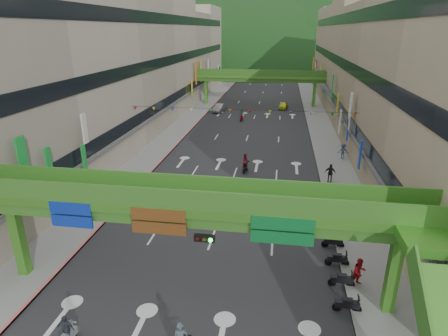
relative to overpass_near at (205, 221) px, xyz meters
name	(u,v)px	position (x,y,z in m)	size (l,w,h in m)	color
road_slab	(253,122)	(-0.93, 44.62, -5.20)	(18.00, 140.00, 0.02)	#28282B
sidewalk_left	(189,119)	(-11.93, 44.62, -5.13)	(4.00, 140.00, 0.15)	gray
sidewalk_right	(319,124)	(10.07, 44.62, -5.13)	(4.00, 140.00, 0.15)	gray
curb_left	(200,120)	(-10.03, 44.62, -5.12)	(0.20, 140.00, 0.18)	#CC5959
curb_right	(308,124)	(8.17, 44.62, -5.12)	(0.20, 140.00, 0.18)	gray
building_row_left	(141,63)	(-19.86, 44.62, 4.25)	(12.80, 95.00, 19.00)	#9E937F
building_row_right	(378,66)	(18.00, 44.62, 4.25)	(12.80, 95.00, 19.00)	gray
overpass_near	(205,221)	(0.00, 0.00, 0.00)	(28.00, 12.27, 7.10)	#4C9E2D
overpass_far	(259,79)	(-0.93, 59.62, 0.20)	(28.00, 2.20, 7.10)	#4C9E2D
hill_left	(239,64)	(-15.93, 154.62, -5.21)	(168.00, 140.00, 112.00)	#1C4419
hill_right	(326,62)	(24.07, 174.62, -5.21)	(208.00, 176.00, 128.00)	#1C4419
bunting_string	(240,112)	(-0.93, 24.62, 0.75)	(26.00, 0.36, 0.47)	black
scooter_rider_mid	(245,163)	(0.15, 21.03, -4.10)	(1.00, 1.58, 2.13)	black
scooter_rider_left	(66,332)	(-6.11, -4.38, -4.27)	(0.92, 1.60, 1.90)	gray
scooter_rider_far	(242,115)	(-2.92, 45.27, -4.14)	(0.95, 1.59, 2.10)	#900006
parked_scooter_row	(337,259)	(7.87, 4.62, -4.68)	(1.60, 9.35, 1.08)	black
car_silver	(219,108)	(-7.93, 52.22, -4.47)	(1.56, 4.48, 1.48)	#939298
car_yellow	(283,106)	(4.08, 56.76, -4.54)	(1.56, 3.88, 1.32)	#CCD424
pedestrian_red	(359,274)	(8.87, 2.62, -4.31)	(0.87, 0.68, 1.80)	#AC1017
pedestrian_dark	(330,174)	(8.94, 19.23, -4.26)	(1.11, 0.46, 1.90)	black
pedestrian_blue	(343,152)	(11.27, 26.98, -4.29)	(0.86, 0.55, 1.84)	#2F405D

